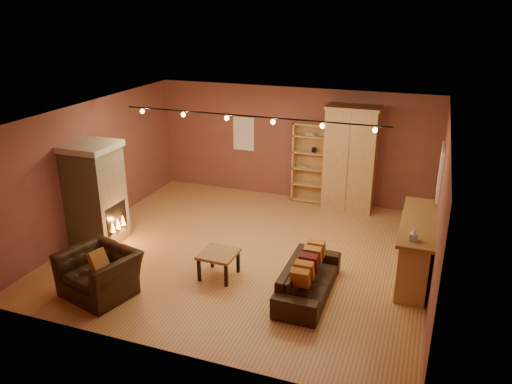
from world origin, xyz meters
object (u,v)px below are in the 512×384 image
at_px(loveseat, 309,273).
at_px(bar_counter, 416,248).
at_px(fireplace, 96,194).
at_px(armchair, 99,266).
at_px(coffee_table, 219,256).
at_px(bookcase, 310,162).
at_px(armoire, 350,159).

bearing_deg(loveseat, bar_counter, -52.34).
relative_size(fireplace, bar_counter, 0.93).
xyz_separation_m(bar_counter, armchair, (-5.01, -2.46, -0.04)).
relative_size(fireplace, loveseat, 1.10).
relative_size(loveseat, armchair, 1.44).
xyz_separation_m(armchair, coffee_table, (1.68, 1.19, -0.11)).
bearing_deg(bar_counter, armchair, -153.86).
relative_size(fireplace, coffee_table, 3.24).
height_order(bar_counter, armchair, bar_counter).
height_order(bookcase, bar_counter, bookcase).
distance_m(bookcase, armoire, 1.07).
distance_m(bookcase, bar_counter, 4.04).
relative_size(armoire, armchair, 1.87).
xyz_separation_m(armoire, coffee_table, (-1.63, -4.01, -0.85)).
relative_size(armoire, bar_counter, 1.10).
bearing_deg(bar_counter, coffee_table, -159.20).
height_order(bookcase, armchair, bookcase).
bearing_deg(armoire, bookcase, 168.20).
height_order(fireplace, armoire, armoire).
distance_m(armoire, armchair, 6.21).
xyz_separation_m(fireplace, loveseat, (4.58, -0.49, -0.67)).
bearing_deg(coffee_table, fireplace, 170.70).
height_order(armchair, coffee_table, armchair).
bearing_deg(loveseat, fireplace, 84.10).
bearing_deg(bookcase, fireplace, -133.23).
xyz_separation_m(fireplace, armchair, (1.23, -1.67, -0.54)).
bearing_deg(fireplace, loveseat, -6.05).
xyz_separation_m(bookcase, coffee_table, (-0.61, -4.22, -0.60)).
bearing_deg(fireplace, bookcase, 46.77).
distance_m(bookcase, loveseat, 4.41).
distance_m(fireplace, armchair, 2.14).
height_order(armoire, bar_counter, armoire).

